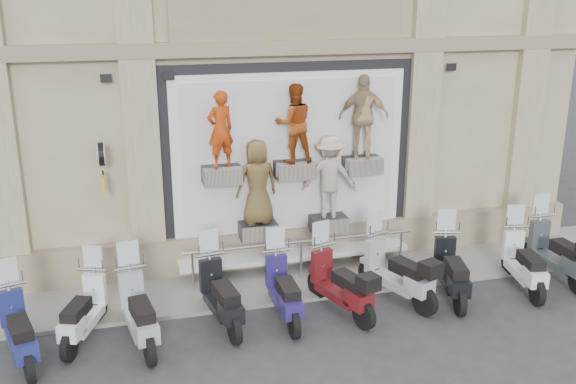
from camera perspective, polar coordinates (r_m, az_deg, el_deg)
name	(u,v)px	position (r m, az deg, el deg)	size (l,w,h in m)	color
ground	(331,325)	(12.23, 3.82, -11.75)	(90.00, 90.00, 0.00)	#303033
sidewalk	(300,277)	(13.99, 1.04, -7.58)	(16.00, 2.20, 0.08)	gray
shop_vitrine	(297,164)	(13.79, 0.85, 2.50)	(5.60, 0.99, 4.30)	black
guard_rail	(301,261)	(13.73, 1.17, -6.14)	(5.06, 0.10, 0.93)	#9EA0A5
clock_sign_bracket	(102,161)	(12.94, -16.21, 2.62)	(0.10, 0.80, 1.02)	black
scooter_a	(17,318)	(11.65, -22.97, -10.25)	(0.58, 2.00, 1.62)	navy
scooter_b	(82,300)	(11.97, -17.82, -9.13)	(0.56, 1.90, 1.55)	white
scooter_c	(138,300)	(11.55, -13.19, -9.33)	(0.61, 2.08, 1.69)	#979BA4
scooter_d	(220,284)	(11.93, -6.03, -8.12)	(0.59, 2.04, 1.66)	black
scooter_e	(284,280)	(12.08, -0.37, -7.79)	(0.58, 1.99, 1.62)	navy
scooter_f	(340,273)	(12.33, 4.68, -7.17)	(0.60, 2.05, 1.67)	#590F12
scooter_g	(397,261)	(12.93, 9.70, -6.04)	(0.62, 2.12, 1.72)	#9FA0A6
scooter_h	(452,260)	(13.28, 14.41, -5.85)	(0.60, 2.04, 1.66)	black
scooter_i	(525,252)	(14.12, 20.33, -5.06)	(0.59, 2.01, 1.64)	silver
scooter_j	(558,242)	(14.84, 22.91, -4.09)	(0.62, 2.12, 1.73)	#343B3F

